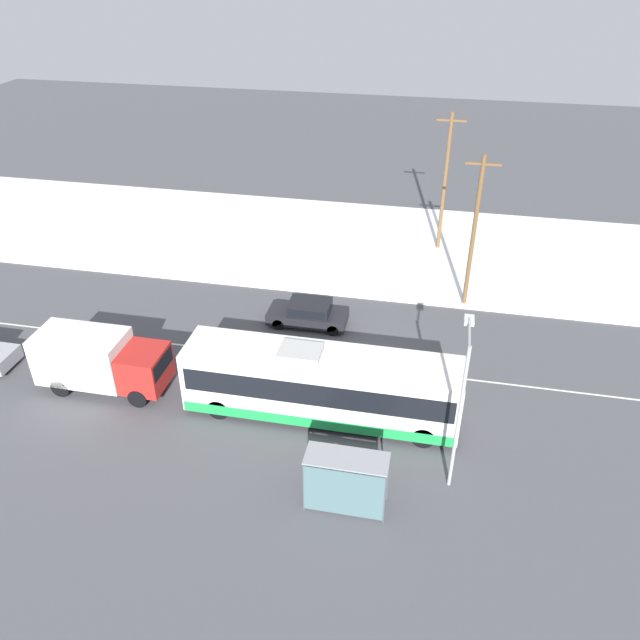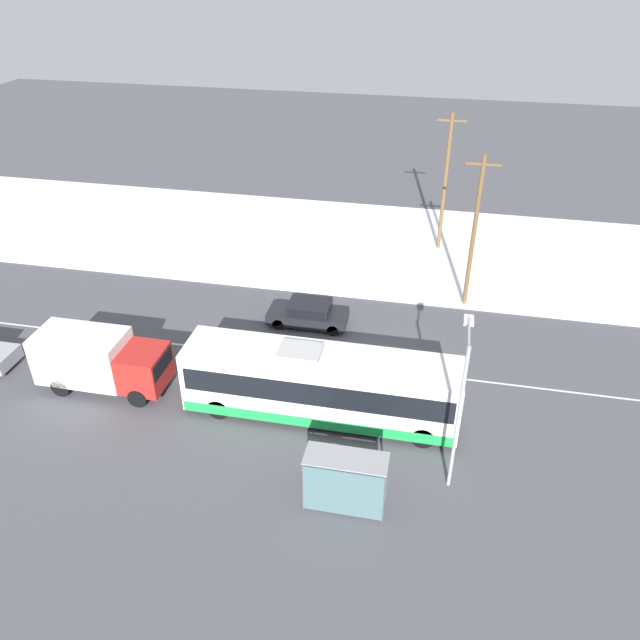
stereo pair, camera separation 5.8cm
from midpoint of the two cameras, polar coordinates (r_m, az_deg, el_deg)
The scene contains 11 objects.
ground_plane at distance 30.99m, azimuth 4.64°, elevation -4.38°, with size 120.00×120.00×0.00m, color #4C4C51.
snow_lot at distance 42.94m, azimuth 7.13°, elevation 6.59°, with size 80.00×14.51×0.12m.
lane_marking_center at distance 30.98m, azimuth 4.64°, elevation -4.37°, with size 60.00×0.12×0.00m.
city_bus at distance 27.13m, azimuth 0.03°, elevation -5.93°, with size 11.94×2.57×3.39m.
box_truck at distance 30.54m, azimuth -19.58°, elevation -3.42°, with size 6.02×2.30×2.82m.
sedan_car at distance 33.78m, azimuth -1.11°, elevation 0.69°, with size 4.30×1.80×1.40m.
pedestrian_at_stop at distance 24.67m, azimuth 1.28°, elevation -12.39°, with size 0.63×0.28×1.75m.
bus_shelter at distance 23.08m, azimuth 2.24°, elevation -14.22°, with size 3.03×1.20×2.40m.
streetlamp at distance 23.24m, azimuth 12.76°, elevation -6.46°, with size 0.36×2.42×6.53m.
utility_pole_roadside at distance 34.91m, azimuth 13.84°, elevation 7.88°, with size 1.80×0.24×8.79m.
utility_pole_snowlot at distance 41.57m, azimuth 11.30°, elevation 12.32°, with size 1.80×0.24×9.07m.
Camera 1 is at (2.51, -24.85, 18.35)m, focal length 35.00 mm.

